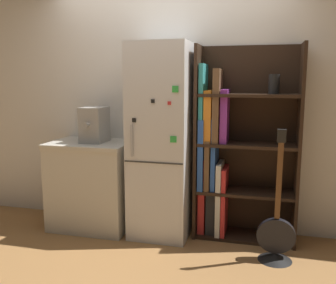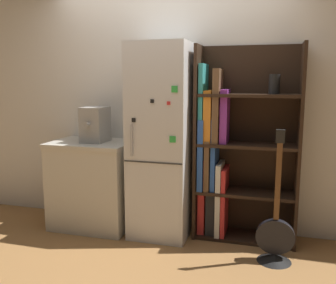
{
  "view_description": "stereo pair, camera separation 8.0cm",
  "coord_description": "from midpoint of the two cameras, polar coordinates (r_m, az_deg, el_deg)",
  "views": [
    {
      "loc": [
        0.99,
        -3.35,
        1.56
      ],
      "look_at": [
        0.07,
        0.15,
        0.95
      ],
      "focal_mm": 40.0,
      "sensor_mm": 36.0,
      "label": 1
    },
    {
      "loc": [
        1.07,
        -3.33,
        1.56
      ],
      "look_at": [
        0.07,
        0.15,
        0.95
      ],
      "focal_mm": 40.0,
      "sensor_mm": 36.0,
      "label": 2
    }
  ],
  "objects": [
    {
      "name": "refrigerator",
      "position": [
        3.7,
        -1.6,
        0.08
      ],
      "size": [
        0.57,
        0.6,
        1.91
      ],
      "color": "silver",
      "rests_on": "ground_plane"
    },
    {
      "name": "guitar",
      "position": [
        3.47,
        15.42,
        -14.47
      ],
      "size": [
        0.33,
        0.3,
        1.17
      ],
      "color": "black",
      "rests_on": "ground_plane"
    },
    {
      "name": "espresso_machine",
      "position": [
        3.93,
        -11.73,
        2.6
      ],
      "size": [
        0.23,
        0.35,
        0.36
      ],
      "color": "#A5A39E",
      "rests_on": "kitchen_counter"
    },
    {
      "name": "bookshelf",
      "position": [
        3.72,
        8.96,
        -1.62
      ],
      "size": [
        0.98,
        0.38,
        1.88
      ],
      "color": "black",
      "rests_on": "ground_plane"
    },
    {
      "name": "kitchen_counter",
      "position": [
        4.07,
        -12.0,
        -6.35
      ],
      "size": [
        0.84,
        0.61,
        0.92
      ],
      "color": "beige",
      "rests_on": "ground_plane"
    },
    {
      "name": "ground_plane",
      "position": [
        3.83,
        -2.24,
        -14.55
      ],
      "size": [
        16.0,
        16.0,
        0.0
      ],
      "primitive_type": "plane",
      "color": "#A87542"
    },
    {
      "name": "wall_back",
      "position": [
        3.96,
        -0.35,
        5.76
      ],
      "size": [
        8.0,
        0.05,
        2.6
      ],
      "color": "white",
      "rests_on": "ground_plane"
    }
  ]
}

